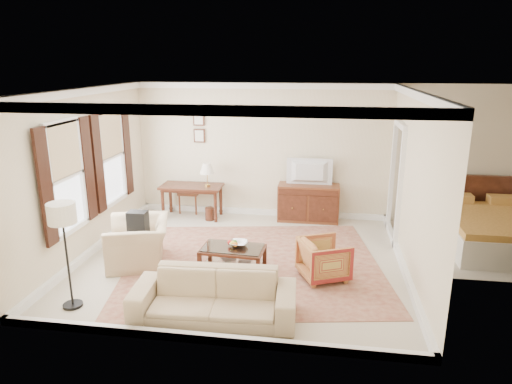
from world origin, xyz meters
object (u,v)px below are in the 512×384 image
(coffee_table, at_px, (233,253))
(sofa, at_px, (214,289))
(club_armchair, at_px, (138,235))
(sideboard, at_px, (308,203))
(striped_armchair, at_px, (324,257))
(tv, at_px, (310,164))
(writing_desk, at_px, (192,190))

(coffee_table, xyz_separation_m, sofa, (0.03, -1.42, 0.10))
(club_armchair, bearing_deg, sofa, 30.29)
(sideboard, bearing_deg, striped_armchair, -82.52)
(club_armchair, bearing_deg, coffee_table, 68.65)
(coffee_table, height_order, club_armchair, club_armchair)
(sideboard, xyz_separation_m, striped_armchair, (0.36, -2.72, -0.04))
(club_armchair, bearing_deg, sideboard, 115.62)
(sideboard, xyz_separation_m, coffee_table, (-1.11, -2.70, -0.07))
(sideboard, height_order, coffee_table, sideboard)
(club_armchair, xyz_separation_m, sofa, (1.68, -1.53, -0.07))
(sideboard, xyz_separation_m, tv, (0.00, -0.02, 0.86))
(writing_desk, distance_m, sofa, 4.23)
(writing_desk, bearing_deg, tv, 3.00)
(coffee_table, distance_m, striped_armchair, 1.47)
(tv, height_order, club_armchair, tv)
(tv, height_order, coffee_table, tv)
(tv, relative_size, club_armchair, 0.81)
(club_armchair, bearing_deg, writing_desk, 157.13)
(sideboard, distance_m, club_armchair, 3.79)
(sideboard, xyz_separation_m, club_armchair, (-2.77, -2.59, 0.10))
(writing_desk, bearing_deg, coffee_table, -60.78)
(tv, relative_size, sofa, 0.42)
(sofa, bearing_deg, tv, 72.01)
(striped_armchair, distance_m, sofa, 2.01)
(striped_armchair, xyz_separation_m, sofa, (-1.44, -1.40, 0.07))
(writing_desk, height_order, sofa, sofa)
(sideboard, relative_size, club_armchair, 1.14)
(striped_armchair, bearing_deg, sideboard, -16.75)
(club_armchair, height_order, sofa, club_armchair)
(tv, distance_m, coffee_table, 3.05)
(sofa, bearing_deg, writing_desk, 106.95)
(tv, bearing_deg, striped_armchair, 97.54)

